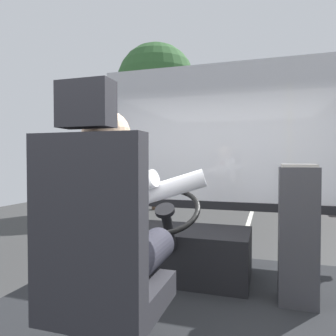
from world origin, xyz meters
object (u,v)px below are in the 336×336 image
Objects in this scene: bus_driver at (114,221)px; fare_box at (298,234)px; steering_console at (181,251)px; driver_seat at (100,264)px.

bus_driver reaches higher than fare_box.
driver_seat is at bearing -90.00° from steering_console.
driver_seat is 1.62× the size of bus_driver.
bus_driver is at bearing 90.00° from driver_seat.
driver_seat is 0.20m from bus_driver.
driver_seat reaches higher than fare_box.
fare_box is (0.87, -0.21, 0.25)m from steering_console.
fare_box is at bearing 48.48° from bus_driver.
driver_seat is 1.16× the size of steering_console.
driver_seat reaches higher than steering_console.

